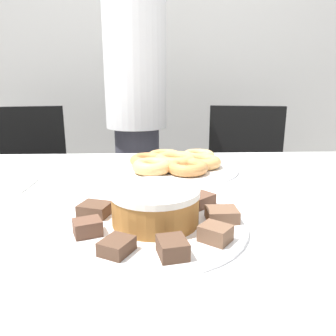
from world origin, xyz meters
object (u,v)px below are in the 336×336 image
(person_standing, at_px, (136,113))
(office_chair_right, at_px, (245,198))
(napkin, at_px, (4,186))
(plate_cake, at_px, (156,225))
(office_chair_left, at_px, (28,200))
(plate_donuts, at_px, (175,167))
(frosted_cake, at_px, (155,206))

(person_standing, relative_size, office_chair_right, 1.82)
(office_chair_right, bearing_deg, napkin, -127.86)
(person_standing, xyz_separation_m, plate_cake, (0.09, -1.08, -0.11))
(office_chair_right, xyz_separation_m, napkin, (-0.87, -0.77, 0.32))
(office_chair_left, xyz_separation_m, plate_donuts, (0.72, -0.60, 0.33))
(plate_cake, bearing_deg, plate_donuts, 81.57)
(office_chair_left, xyz_separation_m, frosted_cake, (0.66, -1.03, 0.36))
(office_chair_right, bearing_deg, plate_donuts, -113.14)
(person_standing, bearing_deg, office_chair_right, -5.55)
(plate_cake, xyz_separation_m, frosted_cake, (-0.00, -0.00, 0.04))
(plate_cake, height_order, frosted_cake, frosted_cake)
(plate_donuts, xyz_separation_m, napkin, (-0.46, -0.17, -0.00))
(office_chair_right, relative_size, napkin, 6.05)
(office_chair_left, relative_size, napkin, 6.05)
(person_standing, relative_size, frosted_cake, 9.56)
(plate_donuts, bearing_deg, frosted_cake, -98.43)
(person_standing, xyz_separation_m, plate_donuts, (0.16, -0.66, -0.11))
(person_standing, height_order, plate_cake, person_standing)
(office_chair_right, distance_m, plate_donuts, 0.79)
(office_chair_left, xyz_separation_m, office_chair_right, (1.12, 0.00, 0.00))
(person_standing, bearing_deg, plate_cake, -84.99)
(office_chair_left, height_order, office_chair_right, same)
(person_standing, height_order, office_chair_right, person_standing)
(plate_cake, height_order, napkin, plate_cake)
(plate_donuts, relative_size, frosted_cake, 2.36)
(plate_cake, bearing_deg, person_standing, 95.01)
(person_standing, relative_size, office_chair_left, 1.82)
(plate_donuts, bearing_deg, plate_cake, -98.43)
(office_chair_left, height_order, frosted_cake, office_chair_left)
(plate_donuts, bearing_deg, office_chair_right, 56.29)
(office_chair_right, bearing_deg, plate_cake, -103.77)
(plate_cake, bearing_deg, frosted_cake, -116.57)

